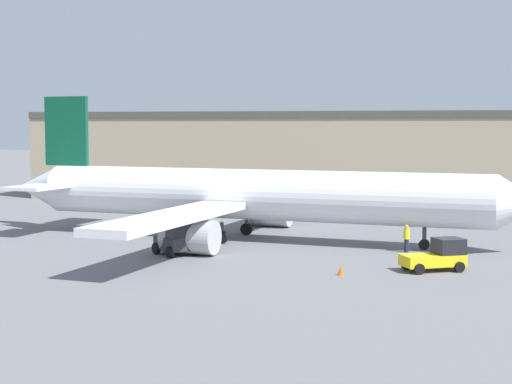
# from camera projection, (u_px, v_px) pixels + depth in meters

# --- Properties ---
(ground_plane) EXTENTS (400.00, 400.00, 0.00)m
(ground_plane) POSITION_uv_depth(u_px,v_px,m) (256.00, 240.00, 56.76)
(ground_plane) COLOR slate
(terminal_building) EXTENTS (85.86, 14.82, 9.86)m
(terminal_building) POSITION_uv_depth(u_px,v_px,m) (414.00, 156.00, 87.73)
(terminal_building) COLOR gray
(terminal_building) RESTS_ON ground_plane
(airplane) EXTENTS (40.47, 36.30, 10.58)m
(airplane) POSITION_uv_depth(u_px,v_px,m) (244.00, 196.00, 56.83)
(airplane) COLOR white
(airplane) RESTS_ON ground_plane
(ground_crew_worker) EXTENTS (0.40, 0.40, 1.82)m
(ground_crew_worker) POSITION_uv_depth(u_px,v_px,m) (407.00, 238.00, 51.25)
(ground_crew_worker) COLOR #1E2338
(ground_crew_worker) RESTS_ON ground_plane
(baggage_tug) EXTENTS (3.89, 3.06, 1.85)m
(baggage_tug) POSITION_uv_depth(u_px,v_px,m) (438.00, 256.00, 44.72)
(baggage_tug) COLOR yellow
(baggage_tug) RESTS_ON ground_plane
(belt_loader_truck) EXTENTS (3.33, 3.32, 2.35)m
(belt_loader_truck) POSITION_uv_depth(u_px,v_px,m) (177.00, 238.00, 50.08)
(belt_loader_truck) COLOR #2D2D33
(belt_loader_truck) RESTS_ON ground_plane
(safety_cone_near) EXTENTS (0.36, 0.36, 0.55)m
(safety_cone_near) POSITION_uv_depth(u_px,v_px,m) (341.00, 270.00, 43.38)
(safety_cone_near) COLOR #EF590F
(safety_cone_near) RESTS_ON ground_plane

